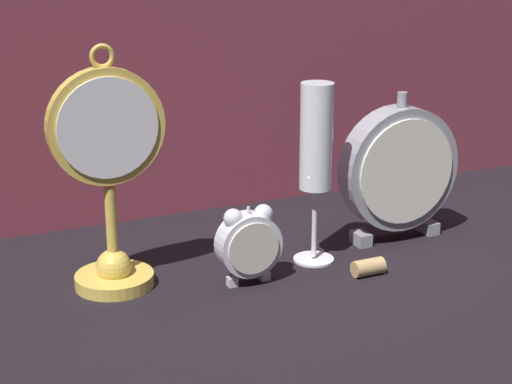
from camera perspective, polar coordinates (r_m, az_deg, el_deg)
ground_plane at (r=1.08m, az=1.77°, el=-6.42°), size 4.00×4.00×0.00m
fabric_backdrop_drape at (r=1.29m, az=-4.64°, el=12.56°), size 1.47×0.01×0.65m
pocket_watch_on_stand at (r=1.05m, az=-9.75°, el=0.56°), size 0.14×0.10×0.30m
alarm_clock_twin_bell at (r=1.07m, az=-0.49°, el=-3.33°), size 0.08×0.03×0.10m
mantel_clock_silver at (r=1.22m, az=9.52°, el=1.51°), size 0.18×0.04×0.21m
champagne_flute at (r=1.11m, az=4.03°, el=2.89°), size 0.06×0.06×0.24m
wine_cork at (r=1.12m, az=7.49°, el=-4.99°), size 0.04×0.02×0.02m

